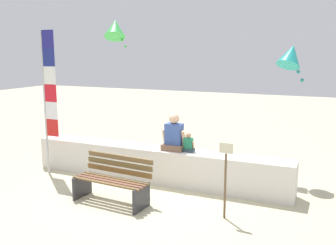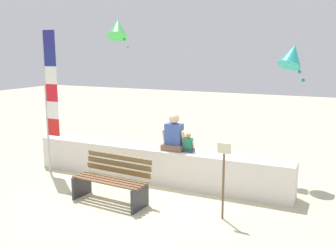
{
  "view_description": "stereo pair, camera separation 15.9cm",
  "coord_description": "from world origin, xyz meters",
  "px_view_note": "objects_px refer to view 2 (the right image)",
  "views": [
    {
      "loc": [
        3.6,
        -6.46,
        2.86
      ],
      "look_at": [
        0.31,
        0.94,
        1.36
      ],
      "focal_mm": 40.64,
      "sensor_mm": 36.0,
      "label": 1
    },
    {
      "loc": [
        3.75,
        -6.4,
        2.86
      ],
      "look_at": [
        0.31,
        0.94,
        1.36
      ],
      "focal_mm": 40.64,
      "sensor_mm": 36.0,
      "label": 2
    }
  ],
  "objects_px": {
    "flag_banner": "(49,92)",
    "sign_post": "(224,175)",
    "person_child": "(188,144)",
    "kite_green": "(118,28)",
    "kite_teal": "(292,55)",
    "park_bench": "(112,181)",
    "person_adult": "(174,136)"
  },
  "relations": [
    {
      "from": "kite_teal",
      "to": "sign_post",
      "type": "bearing_deg",
      "value": -102.95
    },
    {
      "from": "flag_banner",
      "to": "sign_post",
      "type": "bearing_deg",
      "value": -9.76
    },
    {
      "from": "kite_green",
      "to": "kite_teal",
      "type": "relative_size",
      "value": 1.09
    },
    {
      "from": "kite_green",
      "to": "sign_post",
      "type": "height_order",
      "value": "kite_green"
    },
    {
      "from": "park_bench",
      "to": "flag_banner",
      "type": "xyz_separation_m",
      "value": [
        -2.28,
        0.92,
        1.55
      ]
    },
    {
      "from": "kite_green",
      "to": "person_adult",
      "type": "bearing_deg",
      "value": -40.86
    },
    {
      "from": "person_child",
      "to": "kite_green",
      "type": "distance_m",
      "value": 5.07
    },
    {
      "from": "flag_banner",
      "to": "kite_green",
      "type": "xyz_separation_m",
      "value": [
        -0.12,
        3.19,
        1.61
      ]
    },
    {
      "from": "flag_banner",
      "to": "person_adult",
      "type": "bearing_deg",
      "value": 10.27
    },
    {
      "from": "park_bench",
      "to": "flag_banner",
      "type": "bearing_deg",
      "value": 158.14
    },
    {
      "from": "park_bench",
      "to": "kite_green",
      "type": "xyz_separation_m",
      "value": [
        -2.4,
        4.11,
        3.16
      ]
    },
    {
      "from": "park_bench",
      "to": "person_child",
      "type": "xyz_separation_m",
      "value": [
        1.0,
        1.45,
        0.51
      ]
    },
    {
      "from": "person_adult",
      "to": "sign_post",
      "type": "xyz_separation_m",
      "value": [
        1.52,
        -1.3,
        -0.28
      ]
    },
    {
      "from": "person_child",
      "to": "sign_post",
      "type": "distance_m",
      "value": 1.77
    },
    {
      "from": "kite_green",
      "to": "kite_teal",
      "type": "bearing_deg",
      "value": -12.17
    },
    {
      "from": "kite_green",
      "to": "sign_post",
      "type": "relative_size",
      "value": 0.74
    },
    {
      "from": "park_bench",
      "to": "person_adult",
      "type": "xyz_separation_m",
      "value": [
        0.67,
        1.45,
        0.67
      ]
    },
    {
      "from": "person_adult",
      "to": "kite_teal",
      "type": "xyz_separation_m",
      "value": [
        2.17,
        1.53,
        1.72
      ]
    },
    {
      "from": "kite_green",
      "to": "sign_post",
      "type": "bearing_deg",
      "value": -40.79
    },
    {
      "from": "kite_green",
      "to": "kite_teal",
      "type": "distance_m",
      "value": 5.42
    },
    {
      "from": "flag_banner",
      "to": "kite_green",
      "type": "relative_size",
      "value": 3.36
    },
    {
      "from": "person_adult",
      "to": "flag_banner",
      "type": "height_order",
      "value": "flag_banner"
    },
    {
      "from": "flag_banner",
      "to": "sign_post",
      "type": "height_order",
      "value": "flag_banner"
    },
    {
      "from": "park_bench",
      "to": "kite_teal",
      "type": "height_order",
      "value": "kite_teal"
    },
    {
      "from": "person_adult",
      "to": "person_child",
      "type": "distance_m",
      "value": 0.37
    },
    {
      "from": "park_bench",
      "to": "sign_post",
      "type": "bearing_deg",
      "value": 3.83
    },
    {
      "from": "person_child",
      "to": "flag_banner",
      "type": "relative_size",
      "value": 0.12
    },
    {
      "from": "park_bench",
      "to": "person_child",
      "type": "height_order",
      "value": "person_child"
    },
    {
      "from": "kite_teal",
      "to": "person_child",
      "type": "bearing_deg",
      "value": -140.24
    },
    {
      "from": "flag_banner",
      "to": "park_bench",
      "type": "bearing_deg",
      "value": -21.86
    },
    {
      "from": "kite_green",
      "to": "person_child",
      "type": "bearing_deg",
      "value": -37.95
    },
    {
      "from": "kite_teal",
      "to": "park_bench",
      "type": "bearing_deg",
      "value": -133.62
    }
  ]
}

